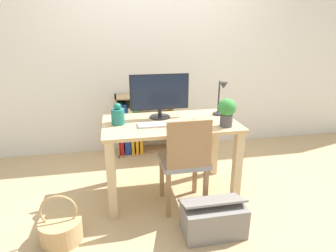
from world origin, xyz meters
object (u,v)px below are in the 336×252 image
storage_box (213,218)px  monitor (160,94)px  desk_lamp (221,95)px  keyboard (161,124)px  chair (185,159)px  bookshelf (135,127)px  basket (61,229)px  potted_plant (227,111)px  vase (118,115)px

storage_box → monitor: bearing=109.6°
monitor → desk_lamp: 0.58m
keyboard → chair: size_ratio=0.47×
keyboard → storage_box: bearing=-61.1°
bookshelf → basket: size_ratio=1.96×
keyboard → chair: bearing=-48.7°
chair → bookshelf: size_ratio=1.13×
chair → potted_plant: bearing=12.0°
bookshelf → desk_lamp: bearing=-51.6°
chair → storage_box: 0.52m
keyboard → desk_lamp: desk_lamp is taller
chair → desk_lamp: bearing=42.1°
monitor → vase: bearing=-162.3°
monitor → vase: (-0.39, -0.13, -0.15)m
monitor → storage_box: size_ratio=1.13×
potted_plant → basket: 1.61m
vase → potted_plant: 0.94m
monitor → basket: monitor is taller
vase → storage_box: bearing=-44.5°
vase → bookshelf: bearing=77.7°
bookshelf → monitor: bearing=-78.7°
basket → monitor: bearing=36.6°
keyboard → storage_box: (0.31, -0.56, -0.60)m
desk_lamp → basket: desk_lamp is taller
keyboard → potted_plant: (0.55, -0.14, 0.13)m
bookshelf → basket: bookshelf is taller
potted_plant → chair: size_ratio=0.29×
keyboard → vase: size_ratio=2.11×
potted_plant → bookshelf: 1.51m
basket → keyboard: bearing=26.5°
potted_plant → storage_box: (-0.23, -0.43, -0.73)m
desk_lamp → monitor: bearing=172.9°
basket → bookshelf: bearing=65.4°
keyboard → potted_plant: 0.58m
storage_box → basket: bearing=172.9°
potted_plant → bookshelf: potted_plant is taller
keyboard → desk_lamp: bearing=14.4°
chair → basket: bearing=-164.4°
bookshelf → storage_box: bookshelf is taller
desk_lamp → potted_plant: bearing=-101.4°
monitor → storage_box: monitor is taller
desk_lamp → potted_plant: (-0.06, -0.29, -0.07)m
vase → desk_lamp: desk_lamp is taller
bookshelf → basket: (-0.70, -1.52, -0.25)m
potted_plant → keyboard: bearing=165.9°
vase → bookshelf: 1.12m
keyboard → vase: vase is taller
potted_plant → basket: size_ratio=0.63×
monitor → keyboard: size_ratio=1.36×
desk_lamp → bookshelf: size_ratio=0.45×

